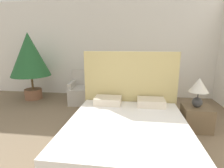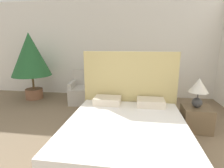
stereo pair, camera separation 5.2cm
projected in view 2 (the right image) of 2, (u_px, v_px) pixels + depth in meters
wall_back at (114, 49)px, 5.33m from camera, size 10.00×0.06×2.90m
bed at (126, 129)px, 2.82m from camera, size 1.91×2.12×1.46m
armchair_near_window_left at (82, 93)px, 4.89m from camera, size 0.69×0.78×0.88m
armchair_near_window_right at (116, 94)px, 4.75m from camera, size 0.69×0.79×0.88m
potted_palm at (30, 56)px, 5.00m from camera, size 1.10×1.10×1.92m
nightstand at (196, 119)px, 3.31m from camera, size 0.50×0.47×0.45m
table_lamp at (199, 88)px, 3.18m from camera, size 0.34×0.34×0.55m
side_table at (98, 97)px, 4.76m from camera, size 0.36×0.36×0.41m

